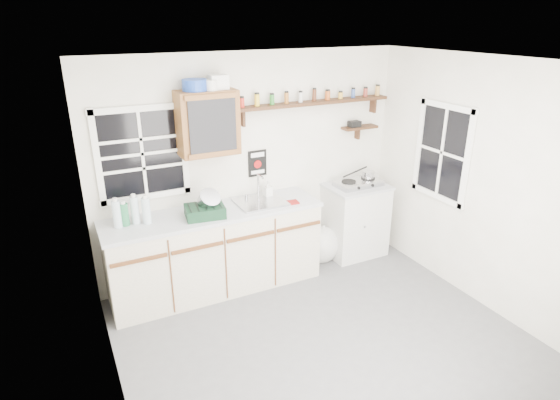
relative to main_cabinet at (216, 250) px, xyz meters
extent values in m
cube|color=#525254|center=(0.58, -1.30, -0.47)|extent=(3.60, 3.20, 0.02)
cube|color=white|center=(0.58, -1.30, 2.05)|extent=(3.60, 3.20, 0.02)
cube|color=beige|center=(-1.23, -1.30, 0.79)|extent=(0.02, 3.20, 2.50)
cube|color=beige|center=(2.40, -1.30, 0.79)|extent=(0.02, 3.20, 2.50)
cube|color=beige|center=(0.58, 0.31, 0.79)|extent=(3.60, 0.02, 2.50)
cube|color=beige|center=(0.58, -2.91, 0.79)|extent=(3.60, 0.02, 2.50)
cube|color=#B9B099|center=(0.00, 0.00, -0.02)|extent=(2.27, 0.60, 0.88)
cube|color=#A6A8AE|center=(0.00, 0.00, 0.44)|extent=(2.31, 0.62, 0.04)
cube|color=#573117|center=(-0.85, -0.31, 0.24)|extent=(0.53, 0.02, 0.03)
cube|color=#573117|center=(-0.28, -0.31, 0.24)|extent=(0.53, 0.02, 0.03)
cube|color=#573117|center=(0.28, -0.31, 0.24)|extent=(0.53, 0.02, 0.03)
cube|color=#573117|center=(0.85, -0.31, 0.24)|extent=(0.53, 0.02, 0.03)
cube|color=silver|center=(1.83, 0.03, -0.02)|extent=(0.70, 0.55, 0.88)
cube|color=#A6A8AE|center=(1.83, 0.03, 0.43)|extent=(0.73, 0.57, 0.03)
cube|color=#ACACB1|center=(0.53, 0.00, 0.46)|extent=(0.52, 0.44, 0.03)
cylinder|color=#ACACB1|center=(0.58, 0.16, 0.60)|extent=(0.02, 0.02, 0.28)
cylinder|color=#ACACB1|center=(0.58, 0.10, 0.73)|extent=(0.02, 0.14, 0.02)
cube|color=brown|center=(0.03, 0.15, 1.36)|extent=(0.60, 0.30, 0.65)
cube|color=black|center=(0.03, -0.01, 1.36)|extent=(0.48, 0.02, 0.52)
cylinder|color=#1A40AD|center=(-0.07, 0.15, 1.74)|extent=(0.24, 0.24, 0.11)
cube|color=silver|center=(0.17, 0.15, 1.76)|extent=(0.18, 0.15, 0.14)
cylinder|color=silver|center=(0.08, 0.10, 1.74)|extent=(0.12, 0.12, 0.10)
cube|color=black|center=(1.31, 0.21, 1.46)|extent=(1.91, 0.18, 0.04)
cube|color=black|center=(0.45, 0.25, 1.36)|extent=(0.03, 0.10, 0.18)
cube|color=black|center=(2.17, 0.25, 1.36)|extent=(0.03, 0.10, 0.18)
cylinder|color=red|center=(0.43, 0.21, 1.53)|extent=(0.06, 0.06, 0.10)
cylinder|color=black|center=(0.43, 0.21, 1.58)|extent=(0.05, 0.05, 0.02)
cylinder|color=gold|center=(0.61, 0.21, 1.54)|extent=(0.06, 0.06, 0.12)
cylinder|color=black|center=(0.61, 0.21, 1.61)|extent=(0.05, 0.05, 0.02)
cylinder|color=#267226|center=(0.78, 0.21, 1.53)|extent=(0.05, 0.05, 0.11)
cylinder|color=black|center=(0.78, 0.21, 1.59)|extent=(0.05, 0.05, 0.02)
cylinder|color=#99591E|center=(0.96, 0.21, 1.53)|extent=(0.05, 0.05, 0.12)
cylinder|color=black|center=(0.96, 0.21, 1.60)|extent=(0.04, 0.04, 0.02)
cylinder|color=silver|center=(1.13, 0.21, 1.53)|extent=(0.05, 0.05, 0.11)
cylinder|color=black|center=(1.13, 0.21, 1.59)|extent=(0.04, 0.04, 0.02)
cylinder|color=#4C2614|center=(1.31, 0.21, 1.54)|extent=(0.05, 0.05, 0.13)
cylinder|color=black|center=(1.31, 0.21, 1.61)|extent=(0.04, 0.04, 0.02)
cylinder|color=#B24C19|center=(1.48, 0.21, 1.53)|extent=(0.06, 0.06, 0.10)
cylinder|color=black|center=(1.48, 0.21, 1.59)|extent=(0.05, 0.05, 0.02)
cylinder|color=gold|center=(1.66, 0.21, 1.51)|extent=(0.05, 0.05, 0.07)
cylinder|color=black|center=(1.66, 0.21, 1.56)|extent=(0.05, 0.05, 0.02)
cylinder|color=#334C8C|center=(1.83, 0.21, 1.53)|extent=(0.05, 0.05, 0.10)
cylinder|color=black|center=(1.83, 0.21, 1.58)|extent=(0.04, 0.04, 0.02)
cylinder|color=maroon|center=(2.01, 0.21, 1.52)|extent=(0.05, 0.05, 0.10)
cylinder|color=black|center=(2.01, 0.21, 1.58)|extent=(0.05, 0.05, 0.02)
cylinder|color=#BF8C3F|center=(2.19, 0.21, 1.53)|extent=(0.05, 0.05, 0.11)
cylinder|color=black|center=(2.19, 0.21, 1.60)|extent=(0.05, 0.05, 0.02)
cube|color=black|center=(1.96, 0.22, 1.11)|extent=(0.45, 0.15, 0.03)
cube|color=black|center=(1.96, 0.26, 1.03)|extent=(0.03, 0.08, 0.14)
cube|color=black|center=(1.88, 0.22, 1.16)|extent=(0.14, 0.10, 0.07)
cube|color=black|center=(0.63, 0.29, 0.82)|extent=(0.22, 0.01, 0.30)
cube|color=white|center=(0.63, 0.28, 0.92)|extent=(0.16, 0.00, 0.05)
cylinder|color=#A50C0C|center=(0.63, 0.28, 0.81)|extent=(0.09, 0.01, 0.09)
cube|color=white|center=(0.63, 0.28, 0.72)|extent=(0.16, 0.00, 0.04)
cube|color=black|center=(-0.62, 0.29, 1.09)|extent=(0.85, 0.02, 0.90)
cube|color=white|center=(-0.62, 0.29, 1.09)|extent=(0.93, 0.03, 0.98)
cube|color=black|center=(2.37, -0.75, 0.99)|extent=(0.02, 0.70, 1.00)
cube|color=white|center=(2.37, -0.75, 0.99)|extent=(0.03, 0.78, 1.08)
cylinder|color=silver|center=(-0.96, 0.04, 0.59)|extent=(0.08, 0.08, 0.27)
cylinder|color=silver|center=(-0.96, 0.04, 0.75)|extent=(0.04, 0.04, 0.03)
cylinder|color=#267446|center=(-0.89, 0.06, 0.57)|extent=(0.09, 0.09, 0.22)
cylinder|color=silver|center=(-0.89, 0.06, 0.70)|extent=(0.05, 0.05, 0.03)
cylinder|color=silver|center=(-0.78, 0.05, 0.60)|extent=(0.08, 0.08, 0.28)
cylinder|color=silver|center=(-0.78, 0.05, 0.75)|extent=(0.04, 0.04, 0.03)
cylinder|color=silver|center=(-0.68, 0.01, 0.59)|extent=(0.08, 0.08, 0.26)
cylinder|color=silver|center=(-0.68, 0.01, 0.74)|extent=(0.05, 0.05, 0.03)
cube|color=black|center=(-0.12, -0.09, 0.52)|extent=(0.43, 0.34, 0.12)
cylinder|color=#ACACB1|center=(-0.07, -0.09, 0.63)|extent=(0.26, 0.28, 0.23)
imported|color=white|center=(0.68, 0.13, 0.55)|extent=(0.09, 0.09, 0.19)
cube|color=maroon|center=(0.85, -0.16, 0.47)|extent=(0.14, 0.12, 0.02)
cube|color=#ACACB1|center=(1.84, 0.01, 0.48)|extent=(0.57, 0.31, 0.07)
cylinder|color=black|center=(1.70, 0.01, 0.52)|extent=(0.17, 0.17, 0.01)
cylinder|color=black|center=(1.98, 0.01, 0.52)|extent=(0.17, 0.17, 0.01)
cylinder|color=#ACACB1|center=(1.98, 0.01, 0.57)|extent=(0.15, 0.15, 0.09)
cylinder|color=black|center=(1.83, 0.08, 0.60)|extent=(0.27, 0.14, 0.15)
ellipsoid|color=beige|center=(1.36, 0.03, -0.25)|extent=(0.43, 0.39, 0.45)
cone|color=beige|center=(1.38, 0.03, -0.05)|extent=(0.12, 0.12, 0.12)
camera|label=1|loc=(-1.39, -4.35, 2.37)|focal=30.00mm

